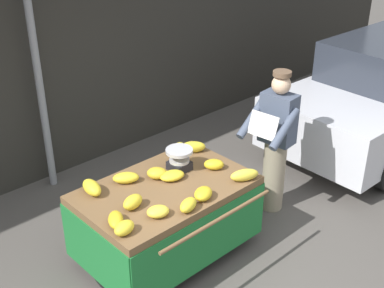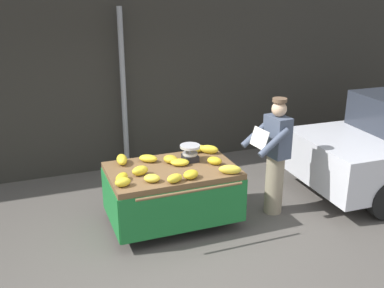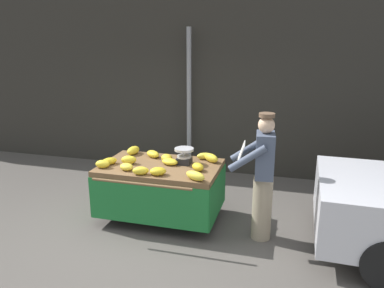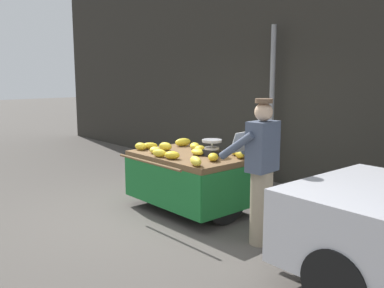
{
  "view_description": "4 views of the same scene",
  "coord_description": "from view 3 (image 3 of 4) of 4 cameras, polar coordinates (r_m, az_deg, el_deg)",
  "views": [
    {
      "loc": [
        -2.53,
        -2.6,
        3.53
      ],
      "look_at": [
        0.48,
        0.62,
        1.24
      ],
      "focal_mm": 48.0,
      "sensor_mm": 36.0,
      "label": 1
    },
    {
      "loc": [
        -1.56,
        -4.68,
        3.22
      ],
      "look_at": [
        0.42,
        0.54,
        1.21
      ],
      "focal_mm": 42.71,
      "sensor_mm": 36.0,
      "label": 2
    },
    {
      "loc": [
        1.99,
        -4.09,
        2.57
      ],
      "look_at": [
        0.63,
        0.82,
        1.16
      ],
      "focal_mm": 34.67,
      "sensor_mm": 36.0,
      "label": 3
    },
    {
      "loc": [
        4.7,
        -3.23,
        1.98
      ],
      "look_at": [
        0.31,
        0.64,
        1.01
      ],
      "focal_mm": 39.36,
      "sensor_mm": 36.0,
      "label": 4
    }
  ],
  "objects": [
    {
      "name": "banana_bunch_8",
      "position": [
        5.92,
        -9.02,
        -0.98
      ],
      "size": [
        0.18,
        0.3,
        0.13
      ],
      "primitive_type": "ellipsoid",
      "rotation": [
        0.0,
        0.0,
        2.99
      ],
      "color": "yellow",
      "rests_on": "banana_cart"
    },
    {
      "name": "vendor_person",
      "position": [
        4.91,
        10.77,
        -4.99
      ],
      "size": [
        0.61,
        0.56,
        1.71
      ],
      "color": "gray",
      "rests_on": "ground"
    },
    {
      "name": "banana_bunch_1",
      "position": [
        4.78,
        0.51,
        -4.9
      ],
      "size": [
        0.32,
        0.23,
        0.12
      ],
      "primitive_type": "ellipsoid",
      "rotation": [
        0.0,
        0.0,
        1.13
      ],
      "color": "yellow",
      "rests_on": "banana_cart"
    },
    {
      "name": "banana_bunch_9",
      "position": [
        5.49,
        2.96,
        -2.15
      ],
      "size": [
        0.29,
        0.27,
        0.13
      ],
      "primitive_type": "ellipsoid",
      "rotation": [
        0.0,
        0.0,
        0.91
      ],
      "color": "yellow",
      "rests_on": "banana_cart"
    },
    {
      "name": "weighing_scale",
      "position": [
        5.39,
        -1.22,
        -1.85
      ],
      "size": [
        0.28,
        0.28,
        0.24
      ],
      "color": "black",
      "rests_on": "banana_cart"
    },
    {
      "name": "banana_bunch_10",
      "position": [
        5.01,
        -7.91,
        -4.09
      ],
      "size": [
        0.25,
        0.19,
        0.11
      ],
      "primitive_type": "ellipsoid",
      "rotation": [
        0.0,
        0.0,
        1.9
      ],
      "color": "yellow",
      "rests_on": "banana_cart"
    },
    {
      "name": "banana_bunch_11",
      "position": [
        5.62,
        1.96,
        -1.85
      ],
      "size": [
        0.27,
        0.21,
        0.1
      ],
      "primitive_type": "ellipsoid",
      "rotation": [
        0.0,
        0.0,
        2.01
      ],
      "color": "yellow",
      "rests_on": "banana_cart"
    },
    {
      "name": "ground_plane",
      "position": [
        5.22,
        -9.4,
        -14.22
      ],
      "size": [
        60.0,
        60.0,
        0.0
      ],
      "primitive_type": "plane",
      "color": "#514C47"
    },
    {
      "name": "banana_bunch_4",
      "position": [
        5.74,
        -6.03,
        -1.53
      ],
      "size": [
        0.3,
        0.27,
        0.1
      ],
      "primitive_type": "ellipsoid",
      "rotation": [
        0.0,
        0.0,
        0.96
      ],
      "color": "yellow",
      "rests_on": "banana_cart"
    },
    {
      "name": "banana_bunch_6",
      "position": [
        5.38,
        -3.42,
        -2.74
      ],
      "size": [
        0.29,
        0.24,
        0.09
      ],
      "primitive_type": "ellipsoid",
      "rotation": [
        0.0,
        0.0,
        1.26
      ],
      "color": "yellow",
      "rests_on": "banana_cart"
    },
    {
      "name": "back_wall",
      "position": [
        7.46,
        -0.02,
        12.17
      ],
      "size": [
        16.0,
        0.24,
        4.27
      ],
      "primitive_type": "cube",
      "color": "#2D2B26",
      "rests_on": "ground"
    },
    {
      "name": "banana_bunch_7",
      "position": [
        5.51,
        -3.9,
        -2.15
      ],
      "size": [
        0.25,
        0.26,
        0.11
      ],
      "primitive_type": "ellipsoid",
      "rotation": [
        0.0,
        0.0,
        0.69
      ],
      "color": "gold",
      "rests_on": "banana_cart"
    },
    {
      "name": "banana_cart",
      "position": [
        5.46,
        -4.85,
        -5.45
      ],
      "size": [
        1.73,
        1.3,
        0.84
      ],
      "color": "brown",
      "rests_on": "ground"
    },
    {
      "name": "banana_bunch_2",
      "position": [
        5.47,
        -9.7,
        -2.42
      ],
      "size": [
        0.25,
        0.18,
        0.13
      ],
      "primitive_type": "ellipsoid",
      "rotation": [
        0.0,
        0.0,
        1.81
      ],
      "color": "yellow",
      "rests_on": "banana_cart"
    },
    {
      "name": "banana_bunch_0",
      "position": [
        4.97,
        -5.26,
        -4.21
      ],
      "size": [
        0.26,
        0.24,
        0.11
      ],
      "primitive_type": "ellipsoid",
      "rotation": [
        0.0,
        0.0,
        2.01
      ],
      "color": "gold",
      "rests_on": "banana_cart"
    },
    {
      "name": "banana_bunch_5",
      "position": [
        5.38,
        -13.59,
        -3.01
      ],
      "size": [
        0.22,
        0.17,
        0.11
      ],
      "primitive_type": "ellipsoid",
      "rotation": [
        0.0,
        0.0,
        1.76
      ],
      "color": "yellow",
      "rests_on": "banana_cart"
    },
    {
      "name": "street_pole",
      "position": [
        7.22,
        -0.46,
        6.32
      ],
      "size": [
        0.09,
        0.09,
        2.83
      ],
      "primitive_type": "cylinder",
      "color": "gray",
      "rests_on": "ground"
    },
    {
      "name": "banana_bunch_12",
      "position": [
        5.22,
        -10.03,
        -3.47
      ],
      "size": [
        0.25,
        0.23,
        0.1
      ],
      "primitive_type": "ellipsoid",
      "rotation": [
        0.0,
        0.0,
        1.15
      ],
      "color": "yellow",
      "rests_on": "banana_cart"
    },
    {
      "name": "banana_bunch_3",
      "position": [
        5.5,
        -12.64,
        -2.61
      ],
      "size": [
        0.24,
        0.28,
        0.1
      ],
      "primitive_type": "ellipsoid",
      "rotation": [
        0.0,
        0.0,
        2.56
      ],
      "color": "gold",
      "rests_on": "banana_cart"
    },
    {
      "name": "banana_bunch_13",
      "position": [
        5.12,
        0.9,
        -3.53
      ],
      "size": [
        0.24,
        0.24,
        0.11
      ],
      "primitive_type": "ellipsoid",
      "rotation": [
        0.0,
        0.0,
        0.79
      ],
      "color": "gold",
      "rests_on": "banana_cart"
    }
  ]
}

